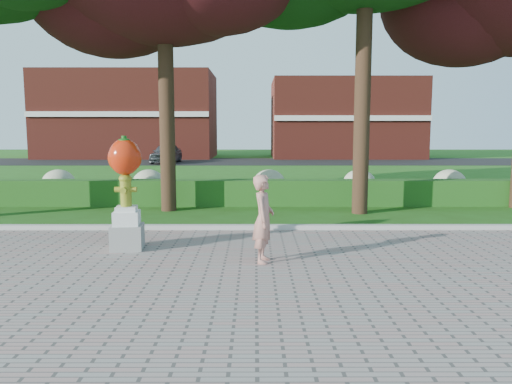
# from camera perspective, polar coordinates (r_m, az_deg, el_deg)

# --- Properties ---
(ground) EXTENTS (100.00, 100.00, 0.00)m
(ground) POSITION_cam_1_polar(r_m,az_deg,el_deg) (8.81, -3.62, -8.44)
(ground) COLOR #225014
(ground) RESTS_ON ground
(walkway) EXTENTS (40.00, 14.00, 0.04)m
(walkway) POSITION_cam_1_polar(r_m,az_deg,el_deg) (5.08, -6.56, -20.47)
(walkway) COLOR gray
(walkway) RESTS_ON ground
(curb) EXTENTS (40.00, 0.18, 0.15)m
(curb) POSITION_cam_1_polar(r_m,az_deg,el_deg) (11.71, -2.72, -4.13)
(curb) COLOR #ADADA5
(curb) RESTS_ON ground
(lawn_hedge) EXTENTS (24.00, 0.70, 0.80)m
(lawn_hedge) POSITION_cam_1_polar(r_m,az_deg,el_deg) (15.60, -2.06, -0.06)
(lawn_hedge) COLOR #244B15
(lawn_hedge) RESTS_ON ground
(hydrangea_row) EXTENTS (20.10, 1.10, 0.99)m
(hydrangea_row) POSITION_cam_1_polar(r_m,az_deg,el_deg) (16.57, 0.03, 0.89)
(hydrangea_row) COLOR #B0B88C
(hydrangea_row) RESTS_ON ground
(street) EXTENTS (50.00, 8.00, 0.02)m
(street) POSITION_cam_1_polar(r_m,az_deg,el_deg) (36.55, -0.94, 3.50)
(street) COLOR black
(street) RESTS_ON ground
(building_left) EXTENTS (14.00, 8.00, 7.00)m
(building_left) POSITION_cam_1_polar(r_m,az_deg,el_deg) (43.77, -14.18, 8.47)
(building_left) COLOR maroon
(building_left) RESTS_ON ground
(building_right) EXTENTS (12.00, 8.00, 6.40)m
(building_right) POSITION_cam_1_polar(r_m,az_deg,el_deg) (43.13, 9.98, 8.20)
(building_right) COLOR maroon
(building_right) RESTS_ON ground
(hydrant_sculpture) EXTENTS (0.66, 0.66, 2.21)m
(hydrant_sculpture) POSITION_cam_1_polar(r_m,az_deg,el_deg) (9.94, -14.66, 0.24)
(hydrant_sculpture) COLOR gray
(hydrant_sculpture) RESTS_ON walkway
(woman) EXTENTS (0.44, 0.61, 1.55)m
(woman) POSITION_cam_1_polar(r_m,az_deg,el_deg) (8.75, 0.85, -3.07)
(woman) COLOR tan
(woman) RESTS_ON walkway
(parked_car) EXTENTS (1.91, 4.06, 1.34)m
(parked_car) POSITION_cam_1_polar(r_m,az_deg,el_deg) (35.41, -10.23, 4.38)
(parked_car) COLOR #42454A
(parked_car) RESTS_ON street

